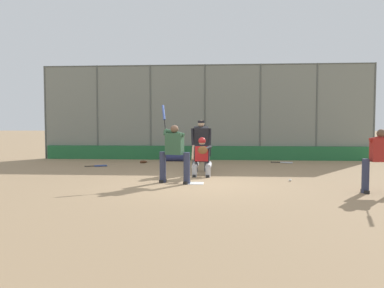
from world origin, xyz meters
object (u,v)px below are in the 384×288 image
spare_bat_near_backstop (99,166)px  equipment_bag_dugout_side (175,158)px  spare_bat_by_padding (285,163)px  umpire_home (201,144)px  batter_on_deck (381,158)px  batter_at_plate (174,152)px  baseball_loose (290,180)px  catcher_behind_plate (202,156)px  fielding_glove_on_dirt (143,162)px

spare_bat_near_backstop → equipment_bag_dugout_side: bearing=17.7°
spare_bat_by_padding → umpire_home: bearing=-126.8°
batter_on_deck → equipment_bag_dugout_side: batter_on_deck is taller
spare_bat_near_backstop → spare_bat_by_padding: (-7.43, -1.74, 0.00)m
umpire_home → batter_on_deck: (-4.47, 3.78, -0.13)m
batter_at_plate → baseball_loose: 3.45m
batter_on_deck → baseball_loose: (1.80, -1.72, -0.80)m
catcher_behind_plate → spare_bat_near_backstop: 4.80m
umpire_home → equipment_bag_dugout_side: size_ratio=1.29×
spare_bat_near_backstop → fielding_glove_on_dirt: bearing=20.9°
spare_bat_near_backstop → baseball_loose: (-6.70, 3.29, 0.00)m
batter_at_plate → fielding_glove_on_dirt: size_ratio=7.31×
batter_on_deck → spare_bat_by_padding: 6.88m
equipment_bag_dugout_side → fielding_glove_on_dirt: bearing=36.9°
umpire_home → baseball_loose: (-2.67, 2.06, -0.93)m
umpire_home → spare_bat_by_padding: bearing=-145.4°
batter_on_deck → spare_bat_near_backstop: size_ratio=2.63×
equipment_bag_dugout_side → baseball_loose: bearing=125.4°
batter_on_deck → equipment_bag_dugout_side: size_ratio=1.51×
umpire_home → baseball_loose: bearing=135.8°
catcher_behind_plate → spare_bat_by_padding: catcher_behind_plate is taller
umpire_home → baseball_loose: umpire_home is taller
baseball_loose → spare_bat_by_padding: bearing=-98.3°
batter_at_plate → spare_bat_near_backstop: batter_at_plate is taller
spare_bat_by_padding → baseball_loose: baseball_loose is taller
batter_at_plate → spare_bat_by_padding: (-4.04, -5.56, -0.86)m
umpire_home → spare_bat_near_backstop: umpire_home is taller
equipment_bag_dugout_side → spare_bat_near_backstop: bearing=41.1°
umpire_home → batter_on_deck: bearing=133.3°
spare_bat_near_backstop → batter_on_deck: bearing=-53.8°
catcher_behind_plate → baseball_loose: 2.81m
spare_bat_near_backstop → catcher_behind_plate: bearing=-53.7°
spare_bat_near_backstop → fielding_glove_on_dirt: fielding_glove_on_dirt is taller
catcher_behind_plate → batter_on_deck: (-4.40, 2.61, 0.19)m
batter_at_plate → fielding_glove_on_dirt: (1.94, -5.24, -0.84)m
batter_at_plate → spare_bat_near_backstop: (3.40, -3.82, -0.86)m
umpire_home → equipment_bag_dugout_side: 3.90m
batter_on_deck → fielding_glove_on_dirt: batter_on_deck is taller
catcher_behind_plate → fielding_glove_on_dirt: (2.65, -3.82, -0.59)m
baseball_loose → catcher_behind_plate: bearing=-19.0°
batter_at_plate → fielding_glove_on_dirt: 5.65m
spare_bat_near_backstop → fielding_glove_on_dirt: 2.03m
equipment_bag_dugout_side → umpire_home: bearing=110.5°
spare_bat_near_backstop → spare_bat_by_padding: size_ratio=0.89×
fielding_glove_on_dirt → equipment_bag_dugout_side: 1.55m
fielding_glove_on_dirt → equipment_bag_dugout_side: size_ratio=0.22×
catcher_behind_plate → spare_bat_near_backstop: catcher_behind_plate is taller
baseball_loose → equipment_bag_dugout_side: size_ratio=0.05×
spare_bat_near_backstop → batter_at_plate: bearing=-71.7°
batter_on_deck → catcher_behind_plate: bearing=148.9°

